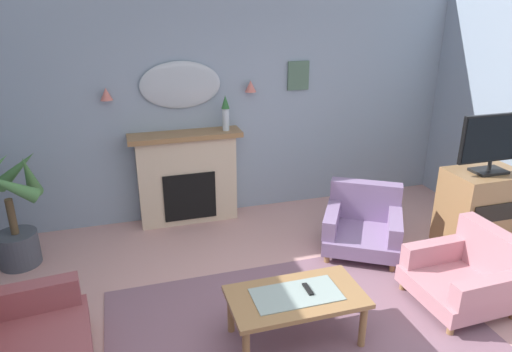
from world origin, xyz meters
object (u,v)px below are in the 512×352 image
(coffee_table, at_px, (296,300))
(fireplace, at_px, (187,179))
(armchair_in_corner, at_px, (468,274))
(potted_plant_tall_palm, at_px, (11,212))
(tv_cabinet, at_px, (480,209))
(tv_flatscreen, at_px, (494,142))
(armchair_by_coffee_table, at_px, (363,223))
(wall_sconce_left, at_px, (106,94))
(mantel_vase_left, at_px, (226,112))
(wall_mirror, at_px, (181,85))
(framed_picture, at_px, (298,76))
(tv_remote, at_px, (308,289))
(wall_sconce_right, at_px, (251,86))

(coffee_table, bearing_deg, fireplace, 101.09)
(armchair_in_corner, relative_size, potted_plant_tall_palm, 0.66)
(tv_cabinet, height_order, tv_flatscreen, tv_flatscreen)
(armchair_by_coffee_table, bearing_deg, tv_flatscreen, -14.57)
(armchair_in_corner, height_order, potted_plant_tall_palm, potted_plant_tall_palm)
(wall_sconce_left, relative_size, coffee_table, 0.13)
(mantel_vase_left, relative_size, wall_sconce_left, 3.09)
(wall_sconce_left, relative_size, armchair_in_corner, 0.17)
(mantel_vase_left, xyz_separation_m, wall_sconce_left, (-1.35, 0.12, 0.27))
(fireplace, distance_m, tv_cabinet, 3.44)
(coffee_table, xyz_separation_m, tv_flatscreen, (2.57, 0.88, 0.86))
(wall_sconce_left, xyz_separation_m, potted_plant_tall_palm, (-1.06, -0.62, -1.05))
(coffee_table, bearing_deg, wall_mirror, 100.50)
(coffee_table, bearing_deg, wall_sconce_left, 117.47)
(framed_picture, bearing_deg, wall_mirror, -179.62)
(wall_mirror, xyz_separation_m, armchair_in_corner, (2.19, -2.60, -1.40))
(wall_sconce_left, height_order, potted_plant_tall_palm, wall_sconce_left)
(fireplace, relative_size, tv_remote, 8.50)
(wall_mirror, height_order, wall_sconce_right, wall_mirror)
(fireplace, distance_m, mantel_vase_left, 0.96)
(framed_picture, distance_m, armchair_by_coffee_table, 2.04)
(armchair_in_corner, distance_m, potted_plant_tall_palm, 4.54)
(fireplace, bearing_deg, wall_sconce_right, 6.16)
(armchair_by_coffee_table, relative_size, tv_cabinet, 1.24)
(mantel_vase_left, xyz_separation_m, armchair_in_corner, (1.69, -2.43, -1.09))
(wall_mirror, bearing_deg, potted_plant_tall_palm, -160.74)
(mantel_vase_left, distance_m, tv_cabinet, 3.14)
(fireplace, xyz_separation_m, framed_picture, (1.50, 0.15, 1.18))
(tv_remote, relative_size, tv_flatscreen, 0.19)
(framed_picture, bearing_deg, potted_plant_tall_palm, -168.77)
(potted_plant_tall_palm, bearing_deg, armchair_by_coffee_table, -11.39)
(framed_picture, relative_size, potted_plant_tall_palm, 0.28)
(mantel_vase_left, height_order, tv_remote, mantel_vase_left)
(coffee_table, height_order, armchair_by_coffee_table, armchair_by_coffee_table)
(armchair_by_coffee_table, height_order, tv_cabinet, tv_cabinet)
(wall_sconce_right, height_order, tv_flatscreen, wall_sconce_right)
(potted_plant_tall_palm, bearing_deg, wall_sconce_right, 12.60)
(wall_sconce_right, xyz_separation_m, potted_plant_tall_palm, (-2.76, -0.62, -1.05))
(mantel_vase_left, height_order, framed_picture, framed_picture)
(mantel_vase_left, distance_m, armchair_by_coffee_table, 2.08)
(fireplace, relative_size, wall_mirror, 1.42)
(wall_mirror, relative_size, coffee_table, 0.87)
(wall_sconce_left, distance_m, armchair_in_corner, 4.20)
(armchair_by_coffee_table, distance_m, tv_flatscreen, 1.63)
(mantel_vase_left, bearing_deg, armchair_by_coffee_table, -44.27)
(wall_sconce_left, bearing_deg, tv_cabinet, -23.15)
(wall_sconce_left, bearing_deg, tv_remote, -60.41)
(tv_remote, relative_size, potted_plant_tall_palm, 0.12)
(wall_sconce_right, bearing_deg, tv_flatscreen, -37.47)
(tv_remote, bearing_deg, wall_mirror, 102.92)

